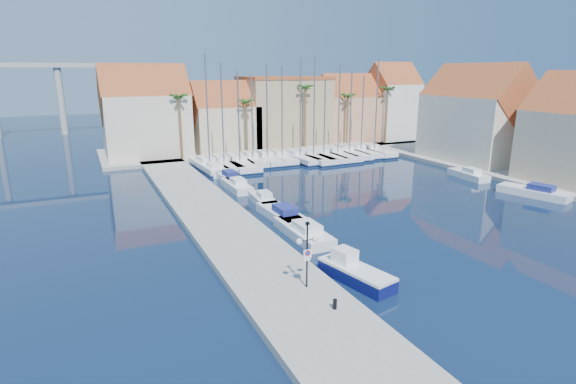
% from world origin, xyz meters
% --- Properties ---
extents(ground, '(260.00, 260.00, 0.00)m').
position_xyz_m(ground, '(0.00, 0.00, 0.00)').
color(ground, black).
rests_on(ground, ground).
extents(quay_west, '(6.00, 77.00, 0.50)m').
position_xyz_m(quay_west, '(-9.00, 13.50, 0.25)').
color(quay_west, gray).
rests_on(quay_west, ground).
extents(shore_north, '(54.00, 16.00, 0.50)m').
position_xyz_m(shore_north, '(10.00, 48.00, 0.25)').
color(shore_north, gray).
rests_on(shore_north, ground).
extents(shore_east, '(12.00, 60.00, 0.50)m').
position_xyz_m(shore_east, '(32.00, 15.00, 0.25)').
color(shore_east, gray).
rests_on(shore_east, ground).
extents(lamp_post, '(1.39, 0.38, 4.09)m').
position_xyz_m(lamp_post, '(-7.89, -1.38, 3.18)').
color(lamp_post, black).
rests_on(lamp_post, quay_west).
extents(bollard, '(0.23, 0.23, 0.57)m').
position_xyz_m(bollard, '(-7.66, -4.26, 0.78)').
color(bollard, black).
rests_on(bollard, quay_west).
extents(fishing_boat, '(2.88, 5.58, 1.86)m').
position_xyz_m(fishing_boat, '(-4.30, -1.00, 0.62)').
color(fishing_boat, '#0E1251').
rests_on(fishing_boat, ground).
extents(motorboat_west_0, '(2.25, 7.01, 1.40)m').
position_xyz_m(motorboat_west_0, '(-3.74, 7.24, 0.51)').
color(motorboat_west_0, white).
rests_on(motorboat_west_0, ground).
extents(motorboat_west_1, '(2.42, 6.77, 1.40)m').
position_xyz_m(motorboat_west_1, '(-3.47, 12.06, 0.51)').
color(motorboat_west_1, white).
rests_on(motorboat_west_1, ground).
extents(motorboat_west_2, '(2.06, 5.31, 1.40)m').
position_xyz_m(motorboat_west_2, '(-3.26, 17.16, 0.51)').
color(motorboat_west_2, white).
rests_on(motorboat_west_2, ground).
extents(motorboat_west_3, '(1.98, 6.04, 1.40)m').
position_xyz_m(motorboat_west_3, '(-3.83, 23.72, 0.51)').
color(motorboat_west_3, white).
rests_on(motorboat_west_3, ground).
extents(motorboat_west_4, '(2.18, 5.91, 1.40)m').
position_xyz_m(motorboat_west_4, '(-3.44, 27.97, 0.51)').
color(motorboat_west_4, white).
rests_on(motorboat_west_4, ground).
extents(motorboat_west_5, '(2.52, 6.91, 1.40)m').
position_xyz_m(motorboat_west_5, '(-3.87, 33.06, 0.51)').
color(motorboat_west_5, white).
rests_on(motorboat_west_5, ground).
extents(motorboat_east_0, '(4.12, 7.32, 1.40)m').
position_xyz_m(motorboat_east_0, '(24.03, 7.81, 0.51)').
color(motorboat_east_0, white).
rests_on(motorboat_east_0, ground).
extents(motorboat_east_1, '(2.33, 5.83, 1.40)m').
position_xyz_m(motorboat_east_1, '(23.99, 16.84, 0.51)').
color(motorboat_east_1, white).
rests_on(motorboat_east_1, ground).
extents(sailboat_0, '(3.26, 10.72, 14.98)m').
position_xyz_m(sailboat_0, '(-3.90, 35.44, 0.61)').
color(sailboat_0, white).
rests_on(sailboat_0, ground).
extents(sailboat_1, '(3.16, 10.36, 13.89)m').
position_xyz_m(sailboat_1, '(-1.80, 35.76, 0.60)').
color(sailboat_1, white).
rests_on(sailboat_1, ground).
extents(sailboat_2, '(3.65, 12.00, 12.86)m').
position_xyz_m(sailboat_2, '(0.36, 35.43, 0.57)').
color(sailboat_2, white).
rests_on(sailboat_2, ground).
extents(sailboat_3, '(3.20, 9.46, 12.32)m').
position_xyz_m(sailboat_3, '(2.78, 36.59, 0.59)').
color(sailboat_3, white).
rests_on(sailboat_3, ground).
extents(sailboat_4, '(2.50, 9.15, 13.93)m').
position_xyz_m(sailboat_4, '(4.95, 36.51, 0.62)').
color(sailboat_4, white).
rests_on(sailboat_4, ground).
extents(sailboat_5, '(2.60, 8.54, 13.59)m').
position_xyz_m(sailboat_5, '(7.14, 36.18, 0.63)').
color(sailboat_5, white).
rests_on(sailboat_5, ground).
extents(sailboat_6, '(3.30, 10.14, 14.63)m').
position_xyz_m(sailboat_6, '(9.71, 35.68, 0.61)').
color(sailboat_6, white).
rests_on(sailboat_6, ground).
extents(sailboat_7, '(3.03, 11.22, 14.94)m').
position_xyz_m(sailboat_7, '(11.70, 35.30, 0.60)').
color(sailboat_7, white).
rests_on(sailboat_7, ground).
extents(sailboat_8, '(3.62, 11.93, 11.57)m').
position_xyz_m(sailboat_8, '(13.73, 35.78, 0.55)').
color(sailboat_8, white).
rests_on(sailboat_8, ground).
extents(sailboat_9, '(3.27, 11.24, 13.67)m').
position_xyz_m(sailboat_9, '(16.01, 35.52, 0.58)').
color(sailboat_9, white).
rests_on(sailboat_9, ground).
extents(sailboat_10, '(3.83, 11.44, 12.73)m').
position_xyz_m(sailboat_10, '(18.48, 36.16, 0.57)').
color(sailboat_10, white).
rests_on(sailboat_10, ground).
extents(sailboat_11, '(3.41, 10.78, 12.18)m').
position_xyz_m(sailboat_11, '(20.76, 36.32, 0.57)').
color(sailboat_11, white).
rests_on(sailboat_11, ground).
extents(sailboat_12, '(2.64, 9.96, 14.80)m').
position_xyz_m(sailboat_12, '(22.85, 35.70, 0.62)').
color(sailboat_12, white).
rests_on(sailboat_12, ground).
extents(building_0, '(12.30, 9.00, 13.50)m').
position_xyz_m(building_0, '(-10.00, 47.00, 6.52)').
color(building_0, beige).
rests_on(building_0, shore_north).
extents(building_1, '(10.30, 8.00, 11.00)m').
position_xyz_m(building_1, '(2.00, 47.00, 5.30)').
color(building_1, beige).
rests_on(building_1, shore_north).
extents(building_2, '(14.20, 10.20, 11.50)m').
position_xyz_m(building_2, '(13.00, 48.00, 6.26)').
color(building_2, tan).
rests_on(building_2, shore_north).
extents(building_3, '(10.30, 8.00, 12.00)m').
position_xyz_m(building_3, '(25.00, 47.00, 5.86)').
color(building_3, tan).
rests_on(building_3, shore_north).
extents(building_4, '(8.30, 8.00, 14.00)m').
position_xyz_m(building_4, '(34.00, 46.00, 6.97)').
color(building_4, white).
rests_on(building_4, shore_north).
extents(building_6, '(9.00, 14.30, 13.50)m').
position_xyz_m(building_6, '(32.00, 24.00, 6.52)').
color(building_6, beige).
rests_on(building_6, shore_east).
extents(palm_0, '(2.60, 2.60, 10.15)m').
position_xyz_m(palm_0, '(-6.00, 42.00, 9.08)').
color(palm_0, brown).
rests_on(palm_0, shore_north).
extents(palm_1, '(2.60, 2.60, 9.15)m').
position_xyz_m(palm_1, '(4.00, 42.00, 8.14)').
color(palm_1, brown).
rests_on(palm_1, shore_north).
extents(palm_2, '(2.60, 2.60, 11.15)m').
position_xyz_m(palm_2, '(14.00, 42.00, 10.02)').
color(palm_2, brown).
rests_on(palm_2, shore_north).
extents(palm_3, '(2.60, 2.60, 9.65)m').
position_xyz_m(palm_3, '(22.00, 42.00, 8.61)').
color(palm_3, brown).
rests_on(palm_3, shore_north).
extents(palm_4, '(2.60, 2.60, 10.65)m').
position_xyz_m(palm_4, '(30.00, 42.00, 9.55)').
color(palm_4, brown).
rests_on(palm_4, shore_north).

